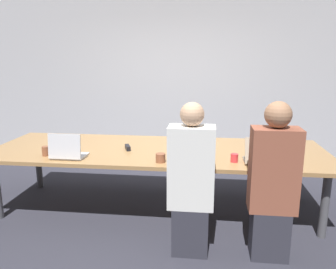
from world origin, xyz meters
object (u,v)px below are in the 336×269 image
at_px(person_near_right, 273,184).
at_px(cup_near_right, 234,158).
at_px(laptop_near_left, 67,151).
at_px(cup_near_midright, 161,158).
at_px(laptop_near_midright, 188,157).
at_px(cup_near_left, 46,151).
at_px(laptop_near_right, 263,156).
at_px(person_near_midright, 191,183).
at_px(stapler, 128,147).

bearing_deg(person_near_right, cup_near_right, -57.71).
bearing_deg(laptop_near_left, cup_near_midright, 179.65).
distance_m(laptop_near_midright, cup_near_midright, 0.27).
xyz_separation_m(cup_near_left, cup_near_midright, (1.24, -0.08, -0.01)).
relative_size(laptop_near_right, person_near_midright, 0.26).
distance_m(cup_near_right, cup_near_midright, 0.73).
xyz_separation_m(cup_near_left, stapler, (0.81, 0.33, -0.03)).
relative_size(laptop_near_right, stapler, 2.31).
relative_size(person_near_right, person_near_midright, 1.01).
bearing_deg(laptop_near_right, cup_near_left, -0.30).
xyz_separation_m(cup_near_left, cup_near_right, (1.97, 0.01, -0.01)).
height_order(cup_near_right, cup_near_midright, cup_near_midright).
bearing_deg(cup_near_midright, person_near_right, -19.92).
xyz_separation_m(cup_near_right, cup_near_midright, (-0.73, -0.09, 0.00)).
relative_size(laptop_near_left, person_near_right, 0.24).
relative_size(person_near_right, cup_near_right, 16.74).
height_order(cup_near_right, person_near_midright, person_near_midright).
xyz_separation_m(cup_near_right, laptop_near_midright, (-0.46, -0.11, 0.03)).
bearing_deg(person_near_midright, cup_near_midright, -49.72).
xyz_separation_m(laptop_near_midright, stapler, (-0.71, 0.43, -0.04)).
distance_m(laptop_near_right, cup_near_midright, 1.00).
height_order(laptop_near_right, person_near_midright, person_near_midright).
bearing_deg(person_near_midright, cup_near_right, -130.83).
xyz_separation_m(cup_near_right, stapler, (-1.16, 0.32, -0.02)).
relative_size(laptop_near_midright, cup_near_midright, 3.69).
xyz_separation_m(cup_near_midright, stapler, (-0.43, 0.41, -0.02)).
distance_m(laptop_near_right, cup_near_right, 0.27).
height_order(person_near_right, person_near_midright, person_near_right).
xyz_separation_m(cup_near_left, person_near_right, (2.26, -0.45, -0.09)).
xyz_separation_m(cup_near_left, laptop_near_midright, (1.51, -0.10, 0.02)).
bearing_deg(cup_near_right, cup_near_left, -179.73).
bearing_deg(cup_near_midright, person_near_midright, -49.72).
distance_m(cup_near_left, stapler, 0.87).
xyz_separation_m(laptop_near_midright, person_near_midright, (0.05, -0.36, -0.12)).
height_order(laptop_near_right, cup_near_right, laptop_near_right).
height_order(laptop_near_midright, stapler, laptop_near_midright).
height_order(laptop_near_left, person_near_right, person_near_right).
relative_size(laptop_near_right, laptop_near_midright, 1.01).
distance_m(cup_near_right, person_near_midright, 0.63).
xyz_separation_m(laptop_near_right, stapler, (-1.43, 0.34, -0.05)).
height_order(laptop_near_left, laptop_near_right, laptop_near_left).
distance_m(laptop_near_left, cup_near_left, 0.28).
distance_m(laptop_near_left, stapler, 0.67).
bearing_deg(cup_near_right, person_near_midright, -130.83).
bearing_deg(person_near_midright, cup_near_left, -16.47).
relative_size(laptop_near_left, stapler, 2.17).
bearing_deg(person_near_right, cup_near_left, -11.29).
height_order(person_near_midright, stapler, person_near_midright).
bearing_deg(person_near_midright, laptop_near_left, -16.67).
relative_size(cup_near_right, stapler, 0.54).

